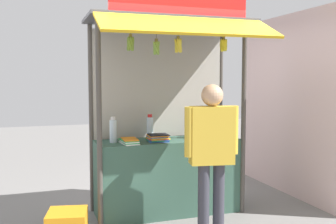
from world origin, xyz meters
TOP-DOWN VIEW (x-y plane):
  - ground_plane at (0.00, 0.00)m, footprint 20.00×20.00m
  - stall_counter at (0.00, 0.00)m, footprint 1.80×0.58m
  - stall_structure at (0.00, 0.07)m, footprint 2.00×1.39m
  - water_bottle_front_right at (-0.18, 0.20)m, footprint 0.09×0.09m
  - water_bottle_front_left at (0.62, 0.05)m, footprint 0.08×0.08m
  - water_bottle_back_left at (0.50, 0.14)m, footprint 0.09×0.09m
  - water_bottle_right at (0.29, 0.04)m, footprint 0.06×0.06m
  - water_bottle_mid_right at (-0.69, 0.01)m, footprint 0.09×0.09m
  - water_bottle_rear_center at (0.44, 0.01)m, footprint 0.08×0.08m
  - magazine_stack_far_left at (-0.53, -0.14)m, footprint 0.21×0.31m
  - magazine_stack_left at (-0.16, -0.08)m, footprint 0.26×0.25m
  - banana_bunch_inner_left at (-0.01, -0.39)m, footprint 0.11×0.10m
  - banana_bunch_rightmost at (-0.56, -0.39)m, footprint 0.10×0.10m
  - banana_bunch_leftmost at (0.56, -0.39)m, footprint 0.11×0.11m
  - banana_bunch_inner_right at (-0.27, -0.39)m, footprint 0.11×0.11m
  - vendor_person at (0.22, -0.82)m, footprint 0.62×0.27m
  - plastic_crate at (-1.28, -0.41)m, footprint 0.48×0.48m
  - neighbour_wall at (2.02, 0.30)m, footprint 0.20×2.40m

SIDE VIEW (x-z plane):
  - ground_plane at x=0.00m, z-range 0.00..0.00m
  - plastic_crate at x=-1.28m, z-range 0.00..0.29m
  - stall_counter at x=0.00m, z-range 0.00..0.93m
  - magazine_stack_far_left at x=-0.53m, z-range 0.93..0.99m
  - magazine_stack_left at x=-0.16m, z-range 0.93..1.02m
  - vendor_person at x=0.22m, z-range 0.17..1.81m
  - water_bottle_right at x=0.29m, z-range 0.93..1.15m
  - water_bottle_front_left at x=0.62m, z-range 0.92..1.20m
  - water_bottle_rear_center at x=0.44m, z-range 0.92..1.21m
  - water_bottle_front_right at x=-0.18m, z-range 0.92..1.23m
  - water_bottle_mid_right at x=-0.69m, z-range 0.92..1.23m
  - water_bottle_back_left at x=0.50m, z-range 0.92..1.24m
  - neighbour_wall at x=2.02m, z-range 0.00..2.63m
  - stall_structure at x=0.00m, z-range 0.26..3.02m
  - banana_bunch_inner_right at x=-0.27m, z-range 1.88..2.20m
  - banana_bunch_inner_left at x=-0.01m, z-range 1.93..2.22m
  - banana_bunch_rightmost at x=-0.56m, z-range 1.94..2.22m
  - banana_bunch_leftmost at x=0.56m, z-range 1.96..2.23m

